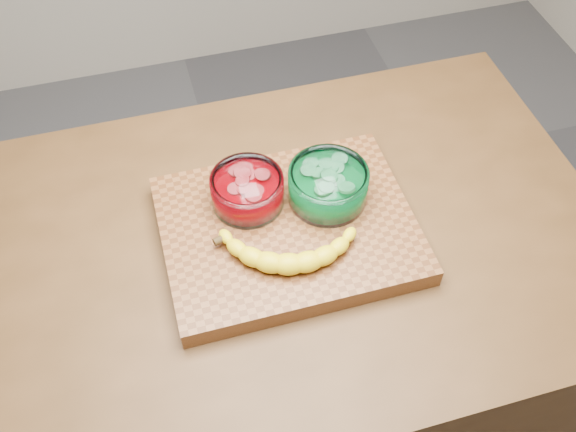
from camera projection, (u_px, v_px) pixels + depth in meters
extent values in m
plane|color=#505054|center=(288.00, 419.00, 1.88)|extent=(3.50, 3.50, 0.00)
cube|color=#4B2F16|center=(288.00, 349.00, 1.53)|extent=(1.20, 0.80, 0.90)
cube|color=brown|center=(288.00, 230.00, 1.17)|extent=(0.45, 0.35, 0.04)
cylinder|color=white|center=(247.00, 190.00, 1.16)|extent=(0.13, 0.13, 0.06)
cylinder|color=#B8010A|center=(248.00, 193.00, 1.16)|extent=(0.11, 0.11, 0.04)
cylinder|color=#E9494F|center=(247.00, 184.00, 1.14)|extent=(0.11, 0.11, 0.02)
cylinder|color=white|center=(328.00, 185.00, 1.16)|extent=(0.15, 0.15, 0.07)
cylinder|color=#057E31|center=(328.00, 189.00, 1.17)|extent=(0.12, 0.12, 0.04)
cylinder|color=#5CC376|center=(328.00, 178.00, 1.15)|extent=(0.12, 0.12, 0.02)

